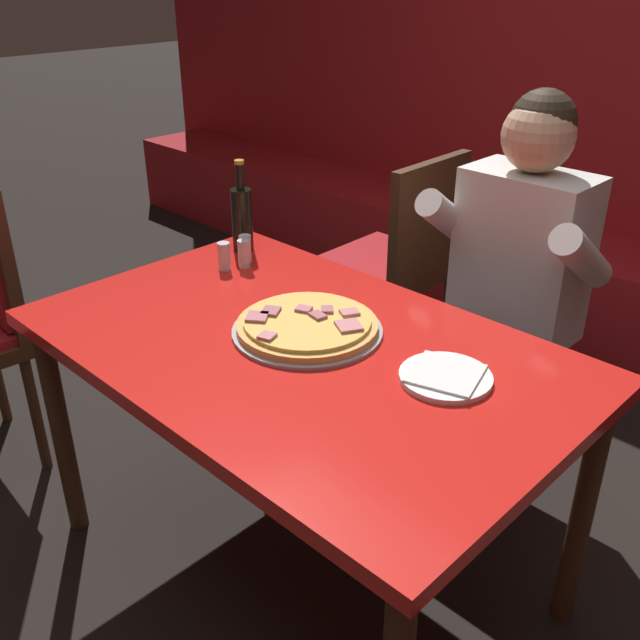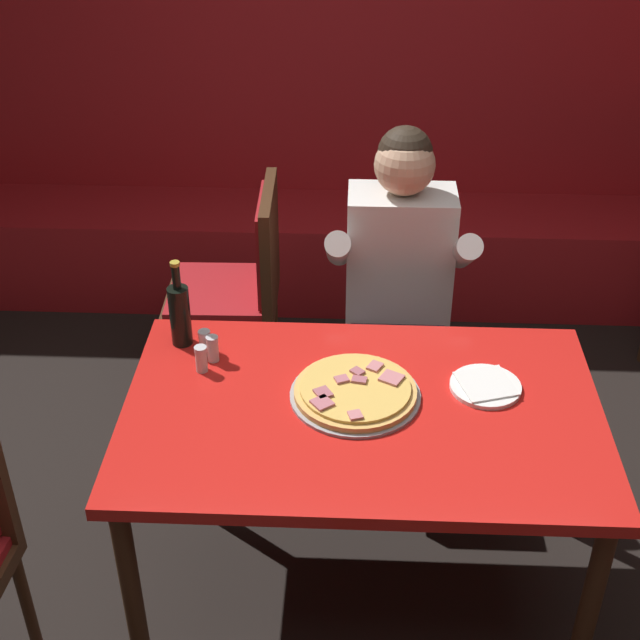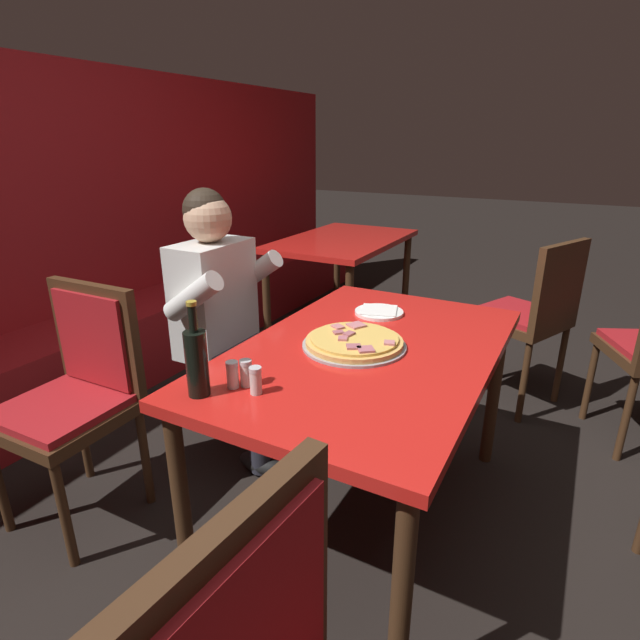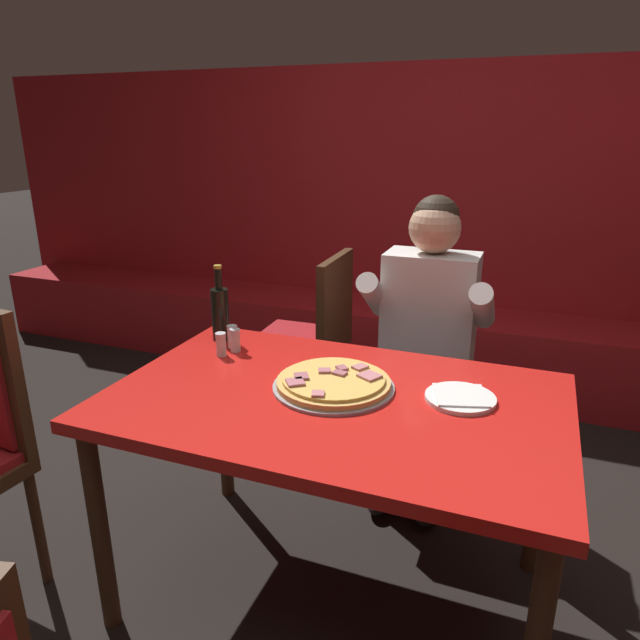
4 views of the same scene
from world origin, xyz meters
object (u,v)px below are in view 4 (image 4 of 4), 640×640
at_px(main_dining_table, 334,419).
at_px(dining_chair_far_right, 312,331).
at_px(shaker_black_pepper, 221,345).
at_px(pizza, 333,383).
at_px(beer_bottle, 220,312).
at_px(shaker_parmesan, 232,338).
at_px(shaker_red_pepper_flakes, 235,341).
at_px(diner_seated_blue_shirt, 424,337).
at_px(plate_white_paper, 460,398).

relative_size(main_dining_table, dining_chair_far_right, 1.45).
bearing_deg(shaker_black_pepper, pizza, -13.14).
distance_m(beer_bottle, shaker_parmesan, 0.13).
relative_size(shaker_red_pepper_flakes, diner_seated_blue_shirt, 0.07).
xyz_separation_m(main_dining_table, shaker_red_pepper_flakes, (-0.46, 0.21, 0.12)).
distance_m(beer_bottle, shaker_red_pepper_flakes, 0.16).
relative_size(beer_bottle, diner_seated_blue_shirt, 0.23).
xyz_separation_m(plate_white_paper, shaker_red_pepper_flakes, (-0.82, 0.11, 0.03)).
bearing_deg(plate_white_paper, diner_seated_blue_shirt, 109.95).
distance_m(pizza, plate_white_paper, 0.39).
relative_size(shaker_black_pepper, dining_chair_far_right, 0.09).
bearing_deg(beer_bottle, shaker_black_pepper, -59.75).
xyz_separation_m(beer_bottle, shaker_parmesan, (0.08, -0.06, -0.07)).
bearing_deg(diner_seated_blue_shirt, dining_chair_far_right, 155.77).
bearing_deg(diner_seated_blue_shirt, pizza, -102.23).
bearing_deg(pizza, shaker_red_pepper_flakes, 159.53).
height_order(beer_bottle, diner_seated_blue_shirt, diner_seated_blue_shirt).
relative_size(shaker_parmesan, shaker_black_pepper, 1.00).
bearing_deg(main_dining_table, beer_bottle, 152.00).
distance_m(shaker_parmesan, dining_chair_far_right, 0.81).
bearing_deg(dining_chair_far_right, shaker_parmesan, -90.20).
distance_m(main_dining_table, shaker_black_pepper, 0.52).
bearing_deg(shaker_black_pepper, diner_seated_blue_shirt, 43.68).
height_order(shaker_red_pepper_flakes, dining_chair_far_right, dining_chair_far_right).
bearing_deg(shaker_red_pepper_flakes, main_dining_table, -24.85).
xyz_separation_m(main_dining_table, shaker_black_pepper, (-0.49, 0.16, 0.12)).
height_order(beer_bottle, shaker_parmesan, beer_bottle).
relative_size(pizza, shaker_parmesan, 4.43).
height_order(main_dining_table, plate_white_paper, plate_white_paper).
bearing_deg(shaker_parmesan, diner_seated_blue_shirt, 39.16).
relative_size(plate_white_paper, shaker_parmesan, 2.44).
relative_size(beer_bottle, shaker_parmesan, 3.40).
bearing_deg(shaker_red_pepper_flakes, shaker_parmesan, 133.88).
bearing_deg(shaker_red_pepper_flakes, shaker_black_pepper, -115.77).
distance_m(plate_white_paper, shaker_black_pepper, 0.85).
bearing_deg(pizza, main_dining_table, -66.52).
distance_m(main_dining_table, shaker_parmesan, 0.56).
bearing_deg(pizza, dining_chair_far_right, 115.49).
relative_size(main_dining_table, plate_white_paper, 6.54).
bearing_deg(main_dining_table, diner_seated_blue_shirt, 80.15).
distance_m(diner_seated_blue_shirt, dining_chair_far_right, 0.69).
distance_m(shaker_parmesan, shaker_black_pepper, 0.08).
xyz_separation_m(pizza, shaker_parmesan, (-0.47, 0.19, 0.02)).
height_order(plate_white_paper, beer_bottle, beer_bottle).
distance_m(pizza, dining_chair_far_right, 1.10).
height_order(shaker_parmesan, diner_seated_blue_shirt, diner_seated_blue_shirt).
relative_size(plate_white_paper, shaker_black_pepper, 2.44).
bearing_deg(shaker_parmesan, beer_bottle, 143.67).
bearing_deg(dining_chair_far_right, beer_bottle, -96.80).
bearing_deg(shaker_black_pepper, beer_bottle, 120.25).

